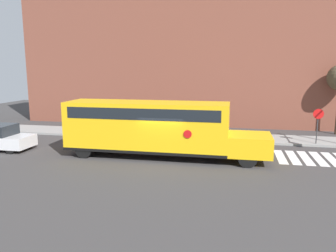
{
  "coord_description": "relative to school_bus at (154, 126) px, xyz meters",
  "views": [
    {
      "loc": [
        3.92,
        -17.68,
        5.18
      ],
      "look_at": [
        0.07,
        1.03,
        1.78
      ],
      "focal_mm": 35.0,
      "sensor_mm": 36.0,
      "label": 1
    }
  ],
  "objects": [
    {
      "name": "stop_sign",
      "position": [
        10.03,
        4.84,
        -0.19
      ],
      "size": [
        0.67,
        0.1,
        2.51
      ],
      "color": "#38383A",
      "rests_on": "ground"
    },
    {
      "name": "school_bus",
      "position": [
        0.0,
        0.0,
        0.0
      ],
      "size": [
        11.77,
        2.57,
        3.23
      ],
      "color": "yellow",
      "rests_on": "ground"
    },
    {
      "name": "building_backdrop",
      "position": [
        0.67,
        12.47,
        5.0
      ],
      "size": [
        32.0,
        4.0,
        13.68
      ],
      "color": "brown",
      "rests_on": "ground"
    },
    {
      "name": "sidewalk_strip",
      "position": [
        0.67,
        5.97,
        -1.76
      ],
      "size": [
        44.0,
        3.0,
        0.15
      ],
      "color": "gray",
      "rests_on": "ground"
    },
    {
      "name": "crosswalk_stripes",
      "position": [
        9.79,
        1.47,
        -1.84
      ],
      "size": [
        5.4,
        3.2,
        0.01
      ],
      "color": "white",
      "rests_on": "ground"
    },
    {
      "name": "ground_plane",
      "position": [
        0.67,
        -0.53,
        -1.84
      ],
      "size": [
        60.0,
        60.0,
        0.0
      ],
      "primitive_type": "plane",
      "color": "#3A3838"
    }
  ]
}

